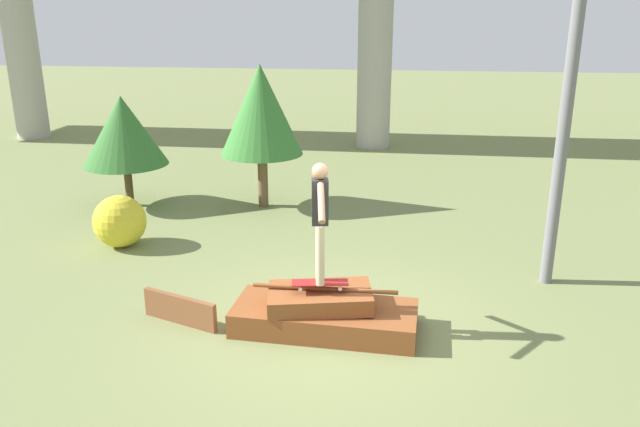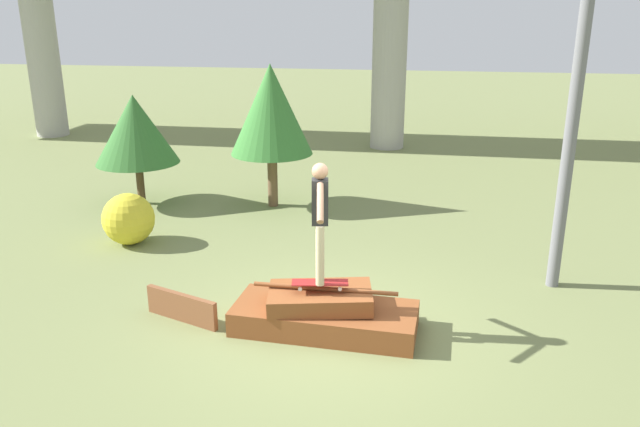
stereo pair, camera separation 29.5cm
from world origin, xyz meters
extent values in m
plane|color=olive|center=(0.00, 0.00, 0.00)|extent=(80.00, 80.00, 0.00)
cube|color=brown|center=(0.00, 0.00, 0.18)|extent=(2.65, 1.18, 0.36)
cube|color=brown|center=(-0.07, 0.02, 0.48)|extent=(1.58, 1.07, 0.29)
cylinder|color=brown|center=(0.00, 0.00, 0.64)|extent=(2.05, 0.06, 0.06)
cube|color=brown|center=(-2.12, -0.09, 0.22)|extent=(1.22, 0.51, 0.43)
cube|color=maroon|center=(-0.06, -0.05, 0.75)|extent=(0.81, 0.36, 0.01)
cylinder|color=silver|center=(0.19, 0.10, 0.70)|extent=(0.06, 0.04, 0.05)
cylinder|color=silver|center=(0.22, -0.10, 0.70)|extent=(0.06, 0.04, 0.05)
cylinder|color=silver|center=(-0.35, 0.00, 0.70)|extent=(0.06, 0.04, 0.05)
cylinder|color=silver|center=(-0.32, -0.19, 0.70)|extent=(0.06, 0.04, 0.05)
cylinder|color=#C6B78E|center=(-0.08, 0.04, 1.19)|extent=(0.12, 0.12, 0.86)
cylinder|color=#C6B78E|center=(-0.05, -0.13, 1.19)|extent=(0.12, 0.12, 0.86)
cube|color=black|center=(-0.06, -0.05, 1.93)|extent=(0.25, 0.24, 0.62)
sphere|color=#A37556|center=(-0.06, -0.05, 2.35)|extent=(0.22, 0.22, 0.22)
cylinder|color=#A37556|center=(-0.12, 0.30, 2.02)|extent=(0.18, 0.55, 0.43)
cylinder|color=#A37556|center=(0.00, -0.39, 2.02)|extent=(0.18, 0.55, 0.43)
cylinder|color=#A8A59E|center=(-12.10, 12.59, 3.58)|extent=(1.10, 1.10, 7.16)
cylinder|color=#A8A59E|center=(0.00, 12.59, 3.58)|extent=(1.10, 1.10, 7.16)
cylinder|color=slate|center=(3.48, 2.14, 4.49)|extent=(0.20, 0.20, 8.97)
cylinder|color=#4C3823|center=(-5.25, 5.27, 0.49)|extent=(0.18, 0.18, 0.99)
cone|color=#336B2D|center=(-5.25, 5.27, 1.77)|extent=(1.90, 1.90, 1.57)
cylinder|color=brown|center=(-2.16, 5.64, 0.62)|extent=(0.23, 0.23, 1.24)
cone|color=#387A33|center=(-2.16, 5.64, 2.25)|extent=(1.86, 1.86, 2.01)
sphere|color=gold|center=(-4.32, 2.76, 0.50)|extent=(1.01, 1.01, 1.01)
camera|label=1|loc=(1.00, -7.91, 4.38)|focal=35.00mm
camera|label=2|loc=(1.29, -7.87, 4.38)|focal=35.00mm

